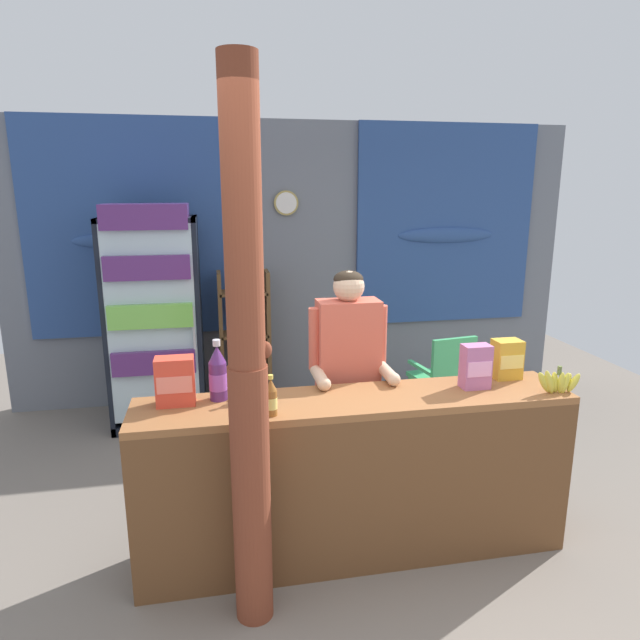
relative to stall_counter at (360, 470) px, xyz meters
The scene contains 15 objects.
ground_plane 1.07m from the stall_counter, 84.49° to the left, with size 7.79×7.79×0.00m, color slate.
back_wall_curtained 2.87m from the stall_counter, 88.31° to the left, with size 5.55×0.22×2.71m.
stall_counter is the anchor object (origin of this frame).
timber_post 0.96m from the stall_counter, 154.45° to the right, with size 0.20×0.18×2.61m.
drink_fridge 2.58m from the stall_counter, 120.06° to the left, with size 0.80×0.63×1.96m.
bottle_shelf_rack 2.48m from the stall_counter, 101.19° to the left, with size 0.48×0.28×1.33m.
plastic_lawn_chair 2.01m from the stall_counter, 53.37° to the left, with size 0.50×0.50×0.86m.
shopkeeper 0.67m from the stall_counter, 84.07° to the left, with size 0.49×0.42×1.60m.
soda_bottle_grape_soda 0.94m from the stall_counter, 163.89° to the left, with size 0.10×0.10×0.34m.
soda_bottle_iced_tea 0.69m from the stall_counter, behind, with size 0.06×0.06×0.22m.
soda_bottle_orange_soda 0.76m from the stall_counter, 162.38° to the left, with size 0.06×0.06×0.21m.
snack_box_choco_powder 1.12m from the stall_counter, 14.01° to the left, with size 0.16×0.13×0.24m.
snack_box_crackers 1.11m from the stall_counter, 169.12° to the left, with size 0.20×0.12×0.26m.
snack_box_wafer 0.89m from the stall_counter, ahead, with size 0.16×0.11×0.26m.
banana_bunch 1.22m from the stall_counter, ahead, with size 0.28×0.07×0.16m.
Camera 1 is at (-0.83, -2.38, 2.08)m, focal length 31.02 mm.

